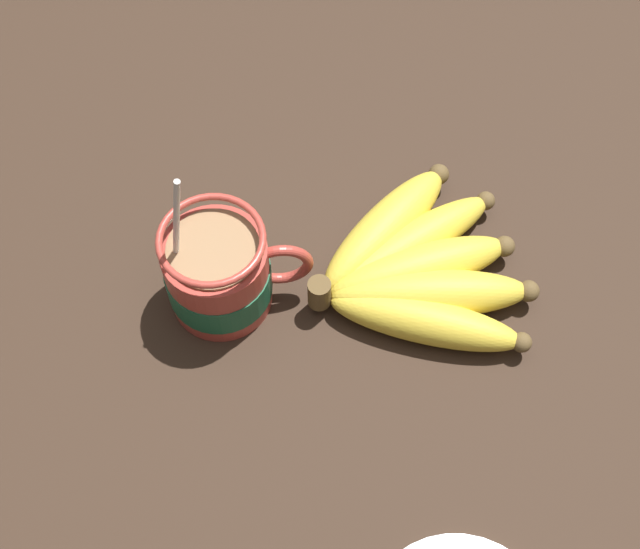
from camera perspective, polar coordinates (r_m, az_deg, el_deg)
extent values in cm
cube|color=#332319|center=(80.88, 0.85, -0.36)|extent=(90.61, 90.61, 3.14)
cylinder|color=#B23D33|center=(75.24, -6.54, 0.01)|extent=(8.79, 8.79, 8.02)
cylinder|color=#195638|center=(75.81, -6.49, -0.23)|extent=(8.99, 8.99, 3.36)
torus|color=#B23D33|center=(74.37, -2.53, 0.63)|extent=(5.51, 0.90, 5.51)
cylinder|color=#997551|center=(71.71, -6.87, 1.62)|extent=(7.59, 7.59, 0.40)
torus|color=#B23D33|center=(70.45, -7.00, 2.24)|extent=(8.79, 8.79, 0.60)
cylinder|color=silver|center=(70.73, -9.19, 2.04)|extent=(2.88, 0.50, 16.23)
ellipsoid|color=silver|center=(77.55, -7.49, -0.99)|extent=(3.00, 2.00, 0.80)
cylinder|color=brown|center=(75.21, -0.05, -1.19)|extent=(2.00, 2.00, 3.00)
ellipsoid|color=gold|center=(75.55, 6.73, -2.99)|extent=(16.71, 8.99, 3.86)
sphere|color=brown|center=(76.05, 12.78, -4.26)|extent=(1.74, 1.74, 1.74)
ellipsoid|color=gold|center=(76.61, 7.05, -1.24)|extent=(17.14, 5.15, 4.19)
sphere|color=brown|center=(78.23, 13.20, -1.04)|extent=(1.89, 1.89, 1.89)
ellipsoid|color=gold|center=(77.68, 6.33, 0.34)|extent=(16.63, 7.59, 4.20)
sphere|color=brown|center=(80.10, 11.70, 1.86)|extent=(1.89, 1.89, 1.89)
ellipsoid|color=gold|center=(79.03, 5.75, 1.87)|extent=(16.91, 11.52, 3.86)
sphere|color=brown|center=(82.57, 10.55, 4.66)|extent=(1.74, 1.74, 1.74)
ellipsoid|color=gold|center=(79.44, 4.17, 2.88)|extent=(14.40, 14.14, 4.30)
sphere|color=brown|center=(83.32, 7.60, 6.37)|extent=(1.93, 1.93, 1.93)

